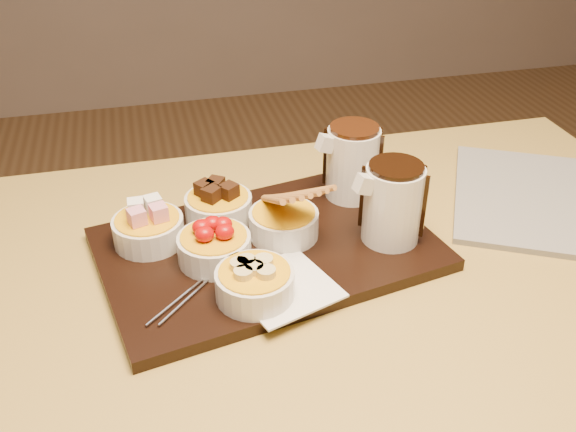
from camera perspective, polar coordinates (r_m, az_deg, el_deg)
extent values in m
cube|color=#A88B3E|center=(0.89, 2.91, -6.42)|extent=(1.20, 0.80, 0.04)
cylinder|color=#A88B3E|center=(1.41, -24.05, -12.59)|extent=(0.06, 0.06, 0.71)
cylinder|color=#A88B3E|center=(1.56, 18.29, -6.14)|extent=(0.06, 0.06, 0.71)
cube|color=black|center=(0.92, -1.82, -2.93)|extent=(0.51, 0.38, 0.02)
cube|color=white|center=(0.83, -0.36, -6.33)|extent=(0.15, 0.15, 0.00)
cylinder|color=silver|center=(0.92, -12.28, -1.27)|extent=(0.10, 0.10, 0.04)
cylinder|color=silver|center=(0.96, -6.18, 0.70)|extent=(0.10, 0.10, 0.04)
cylinder|color=silver|center=(0.87, -6.55, -2.88)|extent=(0.10, 0.10, 0.04)
cylinder|color=silver|center=(0.92, -0.38, -0.72)|extent=(0.10, 0.10, 0.04)
cylinder|color=silver|center=(0.81, -2.97, -6.10)|extent=(0.10, 0.10, 0.04)
cylinder|color=silver|center=(0.90, 9.29, 1.03)|extent=(0.10, 0.10, 0.11)
cylinder|color=silver|center=(1.00, 5.76, 4.70)|extent=(0.10, 0.10, 0.11)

